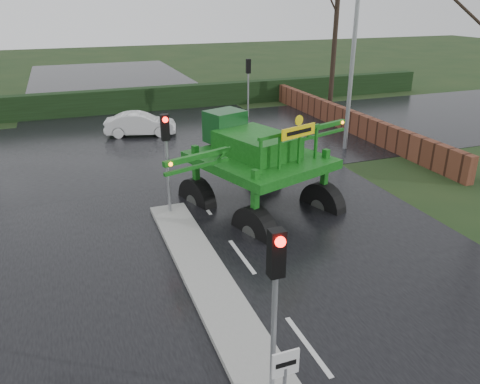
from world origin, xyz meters
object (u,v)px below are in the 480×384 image
object	(u,v)px
keep_left_sign	(285,372)
traffic_signal_mid	(166,143)
crop_sprayer	(251,168)
traffic_signal_far	(248,75)
traffic_signal_near	(276,280)
street_light_right	(350,20)
white_sedan	(141,135)

from	to	relation	value
keep_left_sign	traffic_signal_mid	xyz separation A→B (m)	(0.00, 8.99, 1.53)
crop_sprayer	traffic_signal_far	bearing A→B (deg)	49.97
traffic_signal_near	street_light_right	distance (m)	16.46
traffic_signal_near	traffic_signal_far	bearing A→B (deg)	69.64
keep_left_sign	crop_sprayer	bearing A→B (deg)	72.83
white_sedan	traffic_signal_far	bearing A→B (deg)	-59.70
traffic_signal_near	traffic_signal_mid	world-z (taller)	same
street_light_right	white_sedan	distance (m)	12.17
white_sedan	street_light_right	bearing A→B (deg)	-110.16
keep_left_sign	traffic_signal_mid	world-z (taller)	traffic_signal_mid
keep_left_sign	street_light_right	bearing A→B (deg)	54.88
street_light_right	traffic_signal_far	bearing A→B (deg)	101.95
white_sedan	traffic_signal_near	bearing A→B (deg)	-168.01
traffic_signal_mid	traffic_signal_near	bearing A→B (deg)	-90.00
traffic_signal_near	traffic_signal_far	world-z (taller)	same
keep_left_sign	traffic_signal_mid	bearing A→B (deg)	90.00
traffic_signal_mid	street_light_right	size ratio (longest dim) A/B	0.35
traffic_signal_far	street_light_right	world-z (taller)	street_light_right
keep_left_sign	white_sedan	bearing A→B (deg)	87.75
traffic_signal_mid	street_light_right	bearing A→B (deg)	25.40
keep_left_sign	traffic_signal_far	distance (m)	22.93
traffic_signal_near	traffic_signal_far	distance (m)	22.42
traffic_signal_mid	traffic_signal_far	bearing A→B (deg)	58.07
street_light_right	crop_sprayer	size ratio (longest dim) A/B	1.30
traffic_signal_near	crop_sprayer	distance (m)	6.82
street_light_right	crop_sprayer	distance (m)	10.57
keep_left_sign	white_sedan	world-z (taller)	keep_left_sign
street_light_right	crop_sprayer	xyz separation A→B (m)	(-7.35, -6.55, -3.86)
traffic_signal_mid	white_sedan	bearing A→B (deg)	85.84
traffic_signal_mid	crop_sprayer	distance (m)	3.00
crop_sprayer	keep_left_sign	bearing A→B (deg)	-125.98
white_sedan	traffic_signal_mid	bearing A→B (deg)	-169.87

